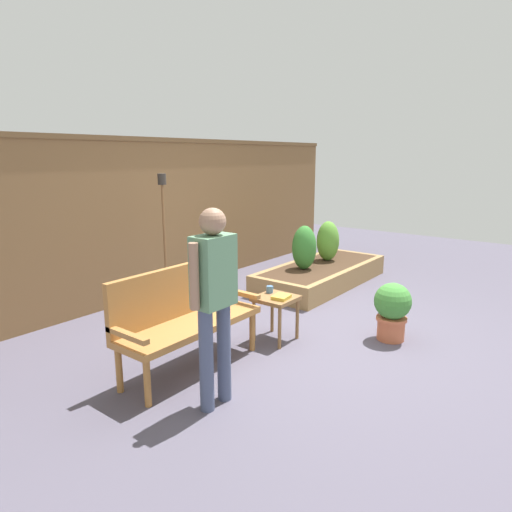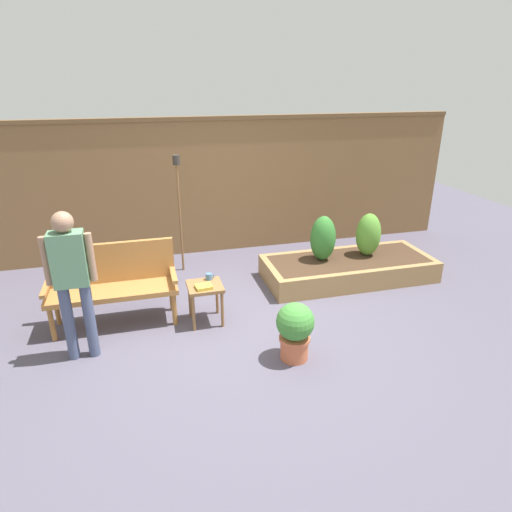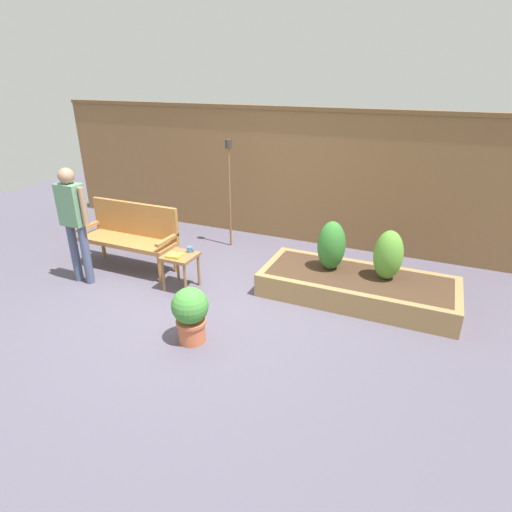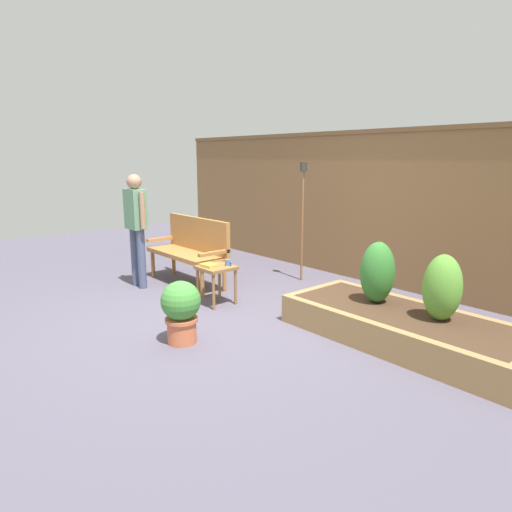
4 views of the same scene
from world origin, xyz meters
name	(u,v)px [view 1 (image 1 of 4)]	position (x,y,z in m)	size (l,w,h in m)	color
ground_plane	(318,334)	(0.00, 0.00, 0.00)	(14.00, 14.00, 0.00)	#514C5B
fence_back	(157,216)	(0.00, 2.60, 1.09)	(8.40, 0.14, 2.16)	brown
garden_bench	(183,311)	(-1.43, 0.59, 0.54)	(1.44, 0.48, 0.94)	#A87038
side_table	(276,304)	(-0.41, 0.28, 0.40)	(0.40, 0.40, 0.48)	olive
cup_on_table	(270,289)	(-0.33, 0.42, 0.52)	(0.11, 0.07, 0.08)	teal
book_on_table	(281,297)	(-0.43, 0.20, 0.50)	(0.18, 0.15, 0.04)	gold
potted_boxwood	(392,308)	(0.35, -0.69, 0.35)	(0.39, 0.39, 0.62)	#C66642
raised_planter_bed	(321,274)	(1.76, 0.97, 0.15)	(2.40, 1.00, 0.30)	#997547
shrub_near_bench	(304,248)	(1.38, 1.04, 0.62)	(0.35, 0.35, 0.64)	brown
shrub_far_corner	(328,241)	(2.08, 1.04, 0.61)	(0.35, 0.35, 0.62)	brown
tiki_torch	(164,219)	(-0.50, 1.89, 1.17)	(0.10, 0.10, 1.71)	brown
person_by_bench	(214,291)	(-1.74, -0.09, 0.93)	(0.47, 0.20, 1.56)	#475170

